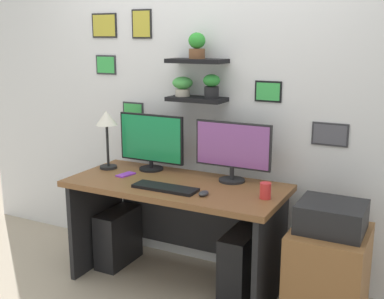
{
  "coord_description": "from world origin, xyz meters",
  "views": [
    {
      "loc": [
        1.53,
        -2.74,
        1.72
      ],
      "look_at": [
        0.1,
        0.05,
        0.99
      ],
      "focal_mm": 44.9,
      "sensor_mm": 36.0,
      "label": 1
    }
  ],
  "objects_px": {
    "printer": "(332,217)",
    "keyboard": "(165,188)",
    "cell_phone": "(126,174)",
    "pen_cup": "(265,191)",
    "computer_tower_right": "(240,264)",
    "desk": "(180,210)",
    "computer_tower_left": "(118,237)",
    "monitor_right": "(233,149)",
    "monitor_left": "(151,141)",
    "drawer_cabinet": "(327,278)",
    "computer_mouse": "(204,193)",
    "desk_lamp": "(107,124)"
  },
  "relations": [
    {
      "from": "keyboard",
      "to": "printer",
      "type": "xyz_separation_m",
      "value": [
        1.05,
        0.14,
        -0.06
      ]
    },
    {
      "from": "desk_lamp",
      "to": "cell_phone",
      "type": "height_order",
      "value": "desk_lamp"
    },
    {
      "from": "computer_tower_right",
      "to": "desk_lamp",
      "type": "bearing_deg",
      "value": 178.3
    },
    {
      "from": "computer_tower_left",
      "to": "monitor_left",
      "type": "bearing_deg",
      "value": 31.51
    },
    {
      "from": "monitor_right",
      "to": "computer_mouse",
      "type": "distance_m",
      "value": 0.43
    },
    {
      "from": "keyboard",
      "to": "pen_cup",
      "type": "bearing_deg",
      "value": 10.98
    },
    {
      "from": "computer_mouse",
      "to": "computer_tower_left",
      "type": "height_order",
      "value": "computer_mouse"
    },
    {
      "from": "computer_mouse",
      "to": "pen_cup",
      "type": "distance_m",
      "value": 0.38
    },
    {
      "from": "cell_phone",
      "to": "drawer_cabinet",
      "type": "bearing_deg",
      "value": 10.18
    },
    {
      "from": "monitor_left",
      "to": "cell_phone",
      "type": "height_order",
      "value": "monitor_left"
    },
    {
      "from": "drawer_cabinet",
      "to": "printer",
      "type": "height_order",
      "value": "printer"
    },
    {
      "from": "keyboard",
      "to": "printer",
      "type": "distance_m",
      "value": 1.06
    },
    {
      "from": "monitor_left",
      "to": "drawer_cabinet",
      "type": "bearing_deg",
      "value": -9.62
    },
    {
      "from": "computer_tower_left",
      "to": "computer_mouse",
      "type": "bearing_deg",
      "value": -15.41
    },
    {
      "from": "desk_lamp",
      "to": "printer",
      "type": "bearing_deg",
      "value": -3.75
    },
    {
      "from": "cell_phone",
      "to": "drawer_cabinet",
      "type": "distance_m",
      "value": 1.53
    },
    {
      "from": "desk",
      "to": "drawer_cabinet",
      "type": "xyz_separation_m",
      "value": [
        1.05,
        -0.07,
        -0.23
      ]
    },
    {
      "from": "monitor_left",
      "to": "monitor_right",
      "type": "xyz_separation_m",
      "value": [
        0.65,
        -0.0,
        0.01
      ]
    },
    {
      "from": "desk_lamp",
      "to": "computer_tower_right",
      "type": "height_order",
      "value": "desk_lamp"
    },
    {
      "from": "monitor_left",
      "to": "computer_tower_left",
      "type": "distance_m",
      "value": 0.8
    },
    {
      "from": "monitor_right",
      "to": "monitor_left",
      "type": "bearing_deg",
      "value": 179.99
    },
    {
      "from": "monitor_left",
      "to": "monitor_right",
      "type": "bearing_deg",
      "value": -0.01
    },
    {
      "from": "cell_phone",
      "to": "computer_tower_right",
      "type": "height_order",
      "value": "cell_phone"
    },
    {
      "from": "keyboard",
      "to": "computer_tower_left",
      "type": "xyz_separation_m",
      "value": [
        -0.56,
        0.23,
        -0.55
      ]
    },
    {
      "from": "computer_tower_right",
      "to": "computer_tower_left",
      "type": "bearing_deg",
      "value": 179.16
    },
    {
      "from": "cell_phone",
      "to": "pen_cup",
      "type": "relative_size",
      "value": 1.4
    },
    {
      "from": "desk_lamp",
      "to": "computer_tower_right",
      "type": "xyz_separation_m",
      "value": [
        1.1,
        -0.03,
        -0.86
      ]
    },
    {
      "from": "cell_phone",
      "to": "computer_tower_left",
      "type": "xyz_separation_m",
      "value": [
        -0.14,
        0.08,
        -0.54
      ]
    },
    {
      "from": "printer",
      "to": "keyboard",
      "type": "bearing_deg",
      "value": -172.45
    },
    {
      "from": "monitor_right",
      "to": "printer",
      "type": "relative_size",
      "value": 1.44
    },
    {
      "from": "keyboard",
      "to": "computer_tower_right",
      "type": "distance_m",
      "value": 0.73
    },
    {
      "from": "desk",
      "to": "computer_mouse",
      "type": "relative_size",
      "value": 16.68
    },
    {
      "from": "pen_cup",
      "to": "computer_tower_right",
      "type": "distance_m",
      "value": 0.61
    },
    {
      "from": "desk",
      "to": "keyboard",
      "type": "distance_m",
      "value": 0.31
    },
    {
      "from": "drawer_cabinet",
      "to": "computer_mouse",
      "type": "bearing_deg",
      "value": -169.68
    },
    {
      "from": "printer",
      "to": "computer_tower_left",
      "type": "xyz_separation_m",
      "value": [
        -1.61,
        0.09,
        -0.48
      ]
    },
    {
      "from": "computer_tower_right",
      "to": "computer_mouse",
      "type": "bearing_deg",
      "value": -128.55
    },
    {
      "from": "pen_cup",
      "to": "drawer_cabinet",
      "type": "relative_size",
      "value": 0.16
    },
    {
      "from": "keyboard",
      "to": "computer_tower_right",
      "type": "height_order",
      "value": "keyboard"
    },
    {
      "from": "desk",
      "to": "keyboard",
      "type": "bearing_deg",
      "value": -87.97
    },
    {
      "from": "computer_mouse",
      "to": "printer",
      "type": "relative_size",
      "value": 0.24
    },
    {
      "from": "monitor_left",
      "to": "computer_mouse",
      "type": "relative_size",
      "value": 5.87
    },
    {
      "from": "cell_phone",
      "to": "computer_tower_left",
      "type": "height_order",
      "value": "cell_phone"
    },
    {
      "from": "monitor_left",
      "to": "computer_mouse",
      "type": "xyz_separation_m",
      "value": [
        0.61,
        -0.37,
        -0.2
      ]
    },
    {
      "from": "monitor_right",
      "to": "cell_phone",
      "type": "bearing_deg",
      "value": -163.68
    },
    {
      "from": "pen_cup",
      "to": "computer_tower_right",
      "type": "bearing_deg",
      "value": 153.88
    },
    {
      "from": "desk_lamp",
      "to": "drawer_cabinet",
      "type": "distance_m",
      "value": 1.87
    },
    {
      "from": "desk",
      "to": "monitor_left",
      "type": "relative_size",
      "value": 2.84
    },
    {
      "from": "monitor_left",
      "to": "computer_tower_left",
      "type": "bearing_deg",
      "value": -148.49
    },
    {
      "from": "computer_tower_left",
      "to": "computer_tower_right",
      "type": "height_order",
      "value": "computer_tower_right"
    }
  ]
}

